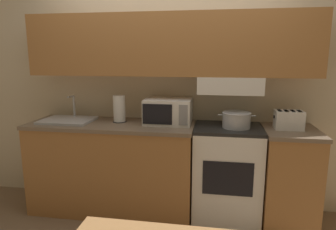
{
  "coord_description": "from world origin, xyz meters",
  "views": [
    {
      "loc": [
        0.46,
        -3.07,
        1.58
      ],
      "look_at": [
        0.05,
        -0.54,
        1.07
      ],
      "focal_mm": 32.0,
      "sensor_mm": 36.0,
      "label": 1
    }
  ],
  "objects_px": {
    "toaster": "(289,120)",
    "paper_towel_roll": "(119,109)",
    "stove_range": "(227,173)",
    "microwave": "(168,111)",
    "sink_basin": "(68,120)",
    "cooking_pot": "(236,119)"
  },
  "relations": [
    {
      "from": "toaster",
      "to": "paper_towel_roll",
      "type": "distance_m",
      "value": 1.62
    },
    {
      "from": "stove_range",
      "to": "microwave",
      "type": "xyz_separation_m",
      "value": [
        -0.59,
        0.07,
        0.58
      ]
    },
    {
      "from": "toaster",
      "to": "paper_towel_roll",
      "type": "xyz_separation_m",
      "value": [
        -1.62,
        0.04,
        0.05
      ]
    },
    {
      "from": "microwave",
      "to": "paper_towel_roll",
      "type": "height_order",
      "value": "paper_towel_roll"
    },
    {
      "from": "stove_range",
      "to": "sink_basin",
      "type": "xyz_separation_m",
      "value": [
        -1.61,
        -0.02,
        0.48
      ]
    },
    {
      "from": "toaster",
      "to": "microwave",
      "type": "bearing_deg",
      "value": 176.89
    },
    {
      "from": "cooking_pot",
      "to": "toaster",
      "type": "xyz_separation_m",
      "value": [
        0.47,
        0.03,
        0.01
      ]
    },
    {
      "from": "sink_basin",
      "to": "paper_towel_roll",
      "type": "bearing_deg",
      "value": 7.17
    },
    {
      "from": "stove_range",
      "to": "paper_towel_roll",
      "type": "xyz_separation_m",
      "value": [
        -1.08,
        0.05,
        0.59
      ]
    },
    {
      "from": "sink_basin",
      "to": "paper_towel_roll",
      "type": "distance_m",
      "value": 0.55
    },
    {
      "from": "cooking_pot",
      "to": "stove_range",
      "type": "bearing_deg",
      "value": 162.47
    },
    {
      "from": "cooking_pot",
      "to": "toaster",
      "type": "height_order",
      "value": "toaster"
    },
    {
      "from": "microwave",
      "to": "toaster",
      "type": "bearing_deg",
      "value": -3.11
    },
    {
      "from": "toaster",
      "to": "sink_basin",
      "type": "relative_size",
      "value": 0.51
    },
    {
      "from": "sink_basin",
      "to": "paper_towel_roll",
      "type": "relative_size",
      "value": 1.89
    },
    {
      "from": "toaster",
      "to": "paper_towel_roll",
      "type": "bearing_deg",
      "value": 178.55
    },
    {
      "from": "cooking_pot",
      "to": "sink_basin",
      "type": "xyz_separation_m",
      "value": [
        -1.68,
        0.0,
        -0.06
      ]
    },
    {
      "from": "stove_range",
      "to": "cooking_pot",
      "type": "distance_m",
      "value": 0.54
    },
    {
      "from": "stove_range",
      "to": "sink_basin",
      "type": "relative_size",
      "value": 1.83
    },
    {
      "from": "cooking_pot",
      "to": "microwave",
      "type": "bearing_deg",
      "value": 172.46
    },
    {
      "from": "sink_basin",
      "to": "paper_towel_roll",
      "type": "height_order",
      "value": "paper_towel_roll"
    },
    {
      "from": "microwave",
      "to": "sink_basin",
      "type": "relative_size",
      "value": 0.89
    }
  ]
}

